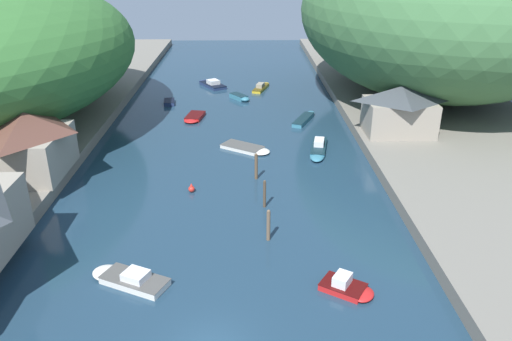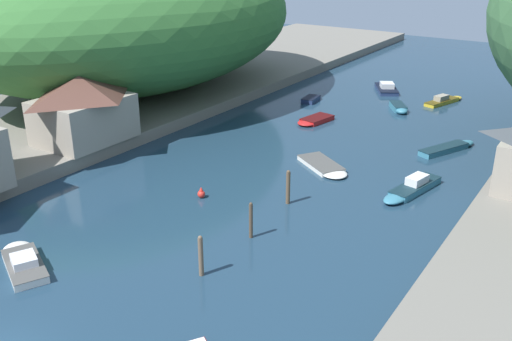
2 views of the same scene
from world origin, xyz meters
TOP-DOWN VIEW (x-y plane):
  - water_surface at (0.00, 30.00)m, footprint 130.00×130.00m
  - right_bank at (24.88, 30.00)m, footprint 22.00×120.00m
  - hillside_right at (25.98, 46.17)m, footprint 33.32×46.65m
  - boathouse_shed at (-16.50, 19.94)m, footprint 6.13×7.83m
  - right_bank_cottage at (18.01, 29.55)m, footprint 7.46×5.52m
  - boat_small_dinghy at (4.37, 52.25)m, footprint 2.99×6.09m
  - boat_moored_right at (8.01, 4.38)m, footprint 3.60×3.14m
  - boat_far_right_bank at (1.29, 46.44)m, footprint 3.06×3.67m
  - boat_red_skiff at (-8.27, 44.96)m, footprint 1.69×3.35m
  - boat_open_rowboat at (2.13, 27.67)m, footprint 5.54×4.61m
  - boat_near_quay at (-4.32, 37.94)m, footprint 2.50×4.50m
  - boat_white_cruiser at (9.15, 37.40)m, footprint 3.61×6.22m
  - boat_mid_channel at (-5.45, 5.61)m, footprint 5.46×3.83m
  - boat_far_upstream at (9.34, 27.00)m, footprint 2.61×6.49m
  - boat_yellow_tender at (-3.21, 54.10)m, footprint 4.90×6.34m
  - mooring_post_nearest at (3.49, 10.34)m, footprint 0.27×0.27m
  - mooring_post_second at (3.40, 15.29)m, footprint 0.23×0.23m
  - mooring_post_middle at (2.85, 20.67)m, footprint 0.29×0.29m
  - channel_buoy_near at (-2.71, 18.13)m, footprint 0.54×0.54m

SIDE VIEW (x-z plane):
  - water_surface at x=0.00m, z-range 0.00..0.00m
  - boat_open_rowboat at x=2.13m, z-range 0.00..0.38m
  - boat_near_quay at x=-4.32m, z-range 0.00..0.44m
  - boat_white_cruiser at x=9.15m, z-range 0.00..0.50m
  - boat_red_skiff at x=-8.27m, z-range 0.00..0.51m
  - boat_small_dinghy at x=4.37m, z-range -0.19..0.78m
  - boat_mid_channel at x=-5.45m, z-range -0.17..0.76m
  - channel_buoy_near at x=-2.71m, z-range -0.09..0.73m
  - boat_far_right_bank at x=1.29m, z-range 0.00..0.64m
  - boat_moored_right at x=8.01m, z-range -0.21..0.85m
  - boat_yellow_tender at x=-3.21m, z-range -0.21..0.85m
  - boat_far_upstream at x=9.34m, z-range -0.20..0.89m
  - right_bank at x=24.88m, z-range 0.00..1.09m
  - mooring_post_second at x=3.40m, z-range 0.01..2.38m
  - mooring_post_nearest at x=3.49m, z-range 0.01..2.43m
  - mooring_post_middle at x=2.85m, z-range 0.01..2.48m
  - right_bank_cottage at x=18.01m, z-range 1.18..6.25m
  - boathouse_shed at x=-16.50m, z-range 1.19..6.71m
  - hillside_right at x=25.98m, z-range 1.09..22.09m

